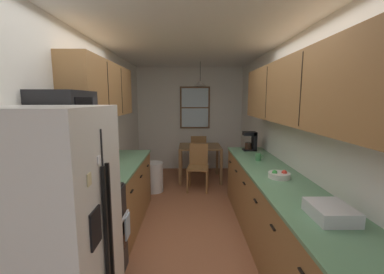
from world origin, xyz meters
The scene contains 24 objects.
ground_plane centered at (0.00, 1.00, 0.00)m, with size 12.00×12.00×0.00m, color #995B3D.
wall_left centered at (-1.35, 1.00, 1.27)m, with size 0.10×9.00×2.55m, color white.
wall_right centered at (1.35, 1.00, 1.27)m, with size 0.10×9.00×2.55m, color white.
wall_back centered at (0.00, 3.65, 1.27)m, with size 4.40×0.10×2.55m, color white.
ceiling_slab centered at (0.00, 1.00, 2.59)m, with size 4.40×9.00×0.08m, color white.
refrigerator centered at (-0.93, -1.18, 0.86)m, with size 0.77×0.79×1.73m.
stove_range centered at (-0.99, -0.48, 0.47)m, with size 0.66×0.59×1.10m.
microwave_over_range centered at (-1.11, -0.48, 1.68)m, with size 0.39×0.57×0.32m.
counter_left centered at (-1.00, 0.69, 0.45)m, with size 0.64×1.76×0.90m.
upper_cabinets_left centered at (-1.14, 0.64, 1.89)m, with size 0.33×1.84×0.69m.
counter_right centered at (1.00, 0.10, 0.45)m, with size 0.64×3.40×0.90m.
upper_cabinets_right centered at (1.14, 0.05, 1.85)m, with size 0.33×3.08×0.71m.
dining_table centered at (0.22, 2.71, 0.64)m, with size 0.91×0.81×0.76m.
dining_chair_near centered at (0.16, 2.10, 0.50)m, with size 0.45×0.45×0.90m.
dining_chair_far centered at (0.21, 3.32, 0.50)m, with size 0.42×0.42×0.90m.
pendant_light centered at (0.22, 2.71, 2.10)m, with size 0.27×0.27×0.50m.
back_window centered at (0.13, 3.58, 1.56)m, with size 0.74×0.05×1.03m.
trash_bin centered at (-0.70, 1.98, 0.29)m, with size 0.36×0.36×0.57m, color white.
storage_canister centered at (-1.00, 0.04, 0.99)m, with size 0.13×0.13×0.17m.
dish_towel centered at (-0.64, -0.33, 0.50)m, with size 0.02×0.16×0.24m, color silver.
coffee_maker centered at (1.05, 1.52, 1.07)m, with size 0.22×0.18×0.32m.
mug_by_coffeemaker centered at (0.97, 0.78, 0.96)m, with size 0.11×0.08×0.11m.
fruit_bowl centered at (0.99, -0.02, 0.94)m, with size 0.24×0.24×0.09m.
dish_rack centered at (1.03, -0.98, 0.95)m, with size 0.28×0.34×0.10m, color silver.
Camera 1 is at (-0.01, -2.72, 1.77)m, focal length 23.62 mm.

